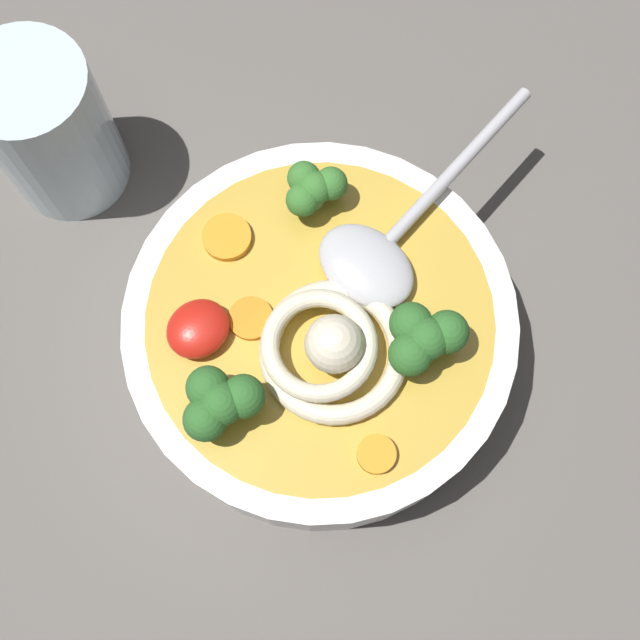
{
  "coord_description": "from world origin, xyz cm",
  "views": [
    {
      "loc": [
        6.23,
        8.08,
        54.72
      ],
      "look_at": [
        -2.88,
        -1.98,
        10.45
      ],
      "focal_mm": 45.85,
      "sensor_mm": 36.0,
      "label": 1
    }
  ],
  "objects_px": {
    "soup_bowl": "(320,336)",
    "noodle_pile": "(328,345)",
    "drinking_glass": "(49,129)",
    "soup_spoon": "(382,249)"
  },
  "relations": [
    {
      "from": "soup_bowl",
      "to": "noodle_pile",
      "type": "bearing_deg",
      "value": 60.8
    },
    {
      "from": "soup_bowl",
      "to": "drinking_glass",
      "type": "height_order",
      "value": "drinking_glass"
    },
    {
      "from": "noodle_pile",
      "to": "drinking_glass",
      "type": "bearing_deg",
      "value": -82.48
    },
    {
      "from": "noodle_pile",
      "to": "drinking_glass",
      "type": "xyz_separation_m",
      "value": [
        0.03,
        -0.23,
        -0.03
      ]
    },
    {
      "from": "soup_spoon",
      "to": "noodle_pile",
      "type": "bearing_deg",
      "value": -166.82
    },
    {
      "from": "noodle_pile",
      "to": "soup_spoon",
      "type": "xyz_separation_m",
      "value": [
        -0.06,
        -0.02,
        -0.0
      ]
    },
    {
      "from": "soup_bowl",
      "to": "soup_spoon",
      "type": "relative_size",
      "value": 1.3
    },
    {
      "from": "soup_bowl",
      "to": "drinking_glass",
      "type": "distance_m",
      "value": 0.22
    },
    {
      "from": "soup_bowl",
      "to": "drinking_glass",
      "type": "xyz_separation_m",
      "value": [
        0.04,
        -0.21,
        0.02
      ]
    },
    {
      "from": "soup_bowl",
      "to": "noodle_pile",
      "type": "relative_size",
      "value": 2.47
    }
  ]
}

